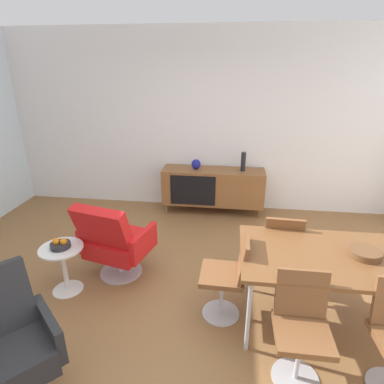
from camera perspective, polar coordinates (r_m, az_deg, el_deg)
name	(u,v)px	position (r m, az deg, el deg)	size (l,w,h in m)	color
ground_plane	(179,309)	(3.35, -2.36, -20.21)	(8.32, 8.32, 0.00)	olive
wall_back	(205,123)	(5.14, 2.33, 12.37)	(6.80, 0.12, 2.80)	white
sideboard	(213,186)	(5.09, 3.78, 1.01)	(1.60, 0.45, 0.72)	brown
vase_cobalt	(243,162)	(4.95, 9.20, 5.39)	(0.07, 0.07, 0.29)	black
vase_sculptural_dark	(196,164)	(5.00, 0.72, 5.02)	(0.14, 0.14, 0.16)	navy
dining_table	(334,259)	(3.03, 24.22, -11.00)	(1.60, 0.90, 0.74)	brown
wooden_bowl_on_table	(365,253)	(3.09, 28.65, -9.59)	(0.26, 0.26, 0.06)	brown
dining_chair_near_window	(229,274)	(3.02, 6.67, -14.36)	(0.43, 0.41, 0.86)	brown
dining_chair_back_left	(281,245)	(3.53, 15.70, -9.24)	(0.42, 0.44, 0.86)	brown
dining_chair_front_left	(301,325)	(2.65, 19.03, -21.71)	(0.40, 0.43, 0.86)	brown
lounge_chair_red	(114,240)	(3.61, -13.80, -8.36)	(0.82, 0.78, 0.95)	red
side_table_round	(64,264)	(3.64, -22.06, -11.88)	(0.44, 0.44, 0.52)	white
fruit_bowl	(60,244)	(3.52, -22.60, -8.68)	(0.20, 0.20, 0.11)	#262628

